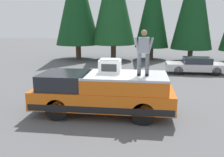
{
  "coord_description": "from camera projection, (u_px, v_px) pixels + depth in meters",
  "views": [
    {
      "loc": [
        -9.35,
        -1.0,
        3.6
      ],
      "look_at": [
        0.22,
        0.22,
        1.35
      ],
      "focal_mm": 38.74,
      "sensor_mm": 36.0,
      "label": 1
    }
  ],
  "objects": [
    {
      "name": "parked_car_silver",
      "position": [
        196.0,
        65.0,
        17.33
      ],
      "size": [
        1.64,
        4.1,
        1.16
      ],
      "color": "silver",
      "rests_on": "ground"
    },
    {
      "name": "pickup_truck",
      "position": [
        103.0,
        93.0,
        9.56
      ],
      "size": [
        2.01,
        5.54,
        1.65
      ],
      "color": "orange",
      "rests_on": "ground"
    },
    {
      "name": "conifer_center_left",
      "position": [
        153.0,
        6.0,
        23.06
      ],
      "size": [
        3.28,
        3.28,
        8.99
      ],
      "color": "#4C3826",
      "rests_on": "ground"
    },
    {
      "name": "ground_plane",
      "position": [
        117.0,
        112.0,
        9.97
      ],
      "size": [
        90.0,
        90.0,
        0.0
      ],
      "primitive_type": "plane",
      "color": "#565659"
    },
    {
      "name": "compressor_unit",
      "position": [
        110.0,
        66.0,
        9.47
      ],
      "size": [
        0.65,
        0.84,
        0.56
      ],
      "color": "silver",
      "rests_on": "pickup_truck"
    },
    {
      "name": "conifer_right",
      "position": [
        77.0,
        0.0,
        23.0
      ],
      "size": [
        4.27,
        4.27,
        9.89
      ],
      "color": "#4C3826",
      "rests_on": "ground"
    },
    {
      "name": "person_on_truck_bed",
      "position": [
        144.0,
        51.0,
        8.88
      ],
      "size": [
        0.29,
        0.72,
        1.69
      ],
      "color": "#4C515B",
      "rests_on": "pickup_truck"
    }
  ]
}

